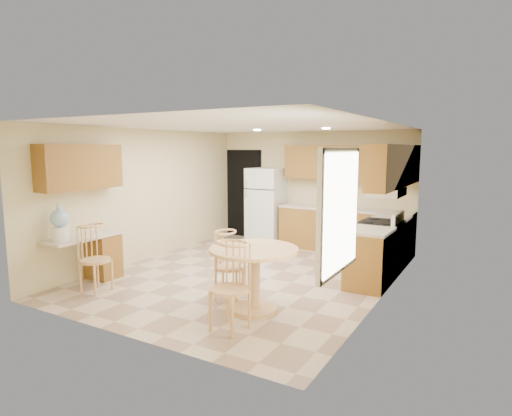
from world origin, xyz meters
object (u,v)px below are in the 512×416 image
Objects in this scene: stove at (380,247)px; chair_table_a at (226,260)px; chair_desk at (90,253)px; refrigerator at (266,206)px; chair_table_b at (225,280)px; dining_table at (254,270)px; water_crock at (60,224)px.

chair_table_a is at bearing -123.21° from stove.
chair_table_a is 0.97× the size of chair_desk.
refrigerator is 3.15m from stove.
chair_table_a is at bearing 110.93° from chair_desk.
refrigerator reaches higher than stove.
stove is at bearing -101.27° from chair_table_b.
dining_table is at bearing -63.55° from refrigerator.
chair_table_a is at bearing -51.54° from chair_table_b.
chair_table_a is 2.06m from chair_desk.
chair_desk is at bearing -166.70° from dining_table.
refrigerator is 1.46× the size of dining_table.
chair_desk is at bearing -97.87° from refrigerator.
dining_table is 0.57m from chair_table_a.
chair_table_b is 2.99m from water_crock.
dining_table is at bearing -111.66° from stove.
refrigerator is 3.84m from chair_table_a.
stove reaches higher than chair_table_b.
dining_table is at bearing 13.95° from water_crock.
stove is 1.98× the size of water_crock.
refrigerator reaches higher than water_crock.
refrigerator is 1.56× the size of stove.
stove is 0.94× the size of dining_table.
chair_table_b is at bearing -86.18° from dining_table.
chair_table_b is at bearing -106.24° from stove.
refrigerator is at bearing -174.78° from chair_table_a.
dining_table is 1.11× the size of chair_table_b.
chair_table_b is 1.04× the size of chair_desk.
chair_table_a is at bearing 164.03° from dining_table.
chair_table_b is at bearing -66.94° from refrigerator.
water_crock is (-2.97, 0.02, 0.38)m from chair_table_b.
stove is 1.04× the size of chair_table_b.
dining_table is at bearing 59.13° from chair_table_a.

